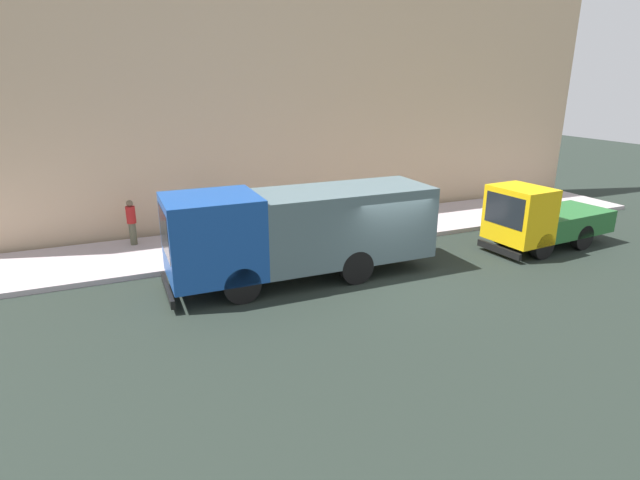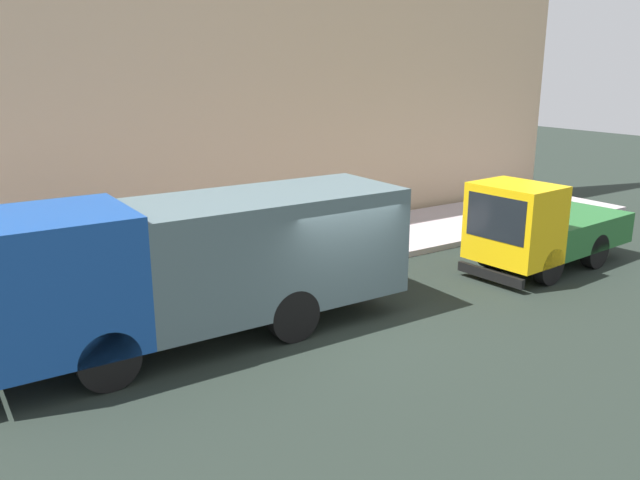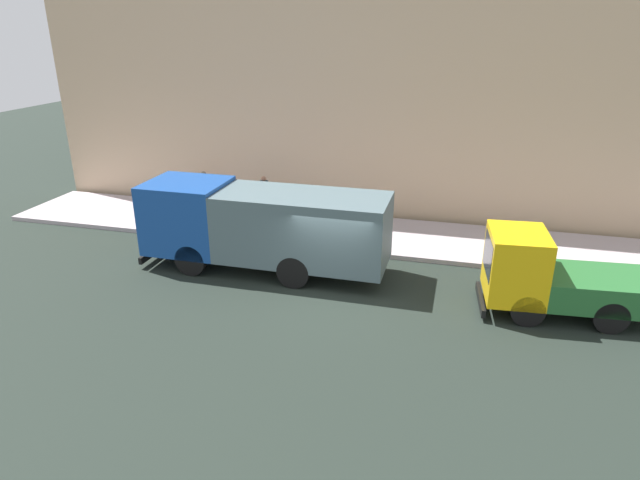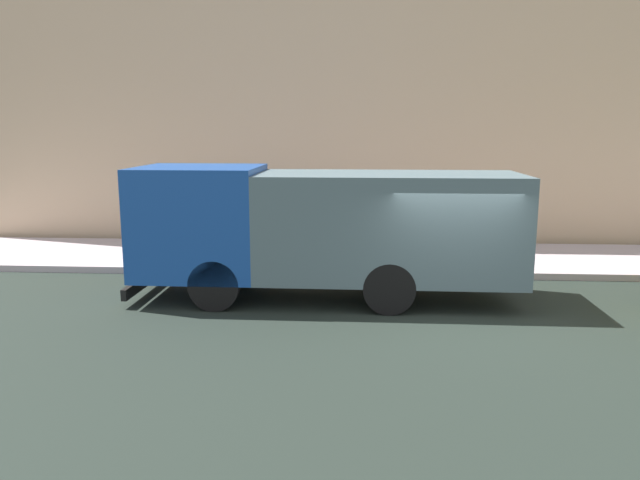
# 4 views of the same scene
# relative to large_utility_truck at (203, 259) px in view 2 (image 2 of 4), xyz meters

# --- Properties ---
(ground) EXTENTS (80.00, 80.00, 0.00)m
(ground) POSITION_rel_large_utility_truck_xyz_m (-1.06, -2.69, -1.65)
(ground) COLOR #202923
(sidewalk) EXTENTS (4.03, 30.00, 0.17)m
(sidewalk) POSITION_rel_large_utility_truck_xyz_m (3.96, -2.69, -1.56)
(sidewalk) COLOR #B0A2A7
(sidewalk) RESTS_ON ground
(building_facade) EXTENTS (0.50, 30.00, 11.84)m
(building_facade) POSITION_rel_large_utility_truck_xyz_m (6.47, -2.69, 4.27)
(building_facade) COLOR tan
(building_facade) RESTS_ON ground
(large_utility_truck) EXTENTS (2.44, 8.42, 2.92)m
(large_utility_truck) POSITION_rel_large_utility_truck_xyz_m (0.00, 0.00, 0.00)
(large_utility_truck) COLOR #174699
(large_utility_truck) RESTS_ON ground
(small_flatbed_truck) EXTENTS (2.41, 5.23, 2.44)m
(small_flatbed_truck) POSITION_rel_large_utility_truck_xyz_m (-0.75, -9.22, -0.52)
(small_flatbed_truck) COLOR yellow
(small_flatbed_truck) RESTS_ON ground
(pedestrian_walking) EXTENTS (0.47, 0.47, 1.72)m
(pedestrian_walking) POSITION_rel_large_utility_truck_xyz_m (5.00, 1.80, -0.57)
(pedestrian_walking) COLOR #452F53
(pedestrian_walking) RESTS_ON sidewalk
(traffic_cone_orange) EXTENTS (0.43, 0.43, 0.62)m
(traffic_cone_orange) POSITION_rel_large_utility_truck_xyz_m (2.19, 2.44, -1.17)
(traffic_cone_orange) COLOR orange
(traffic_cone_orange) RESTS_ON sidewalk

